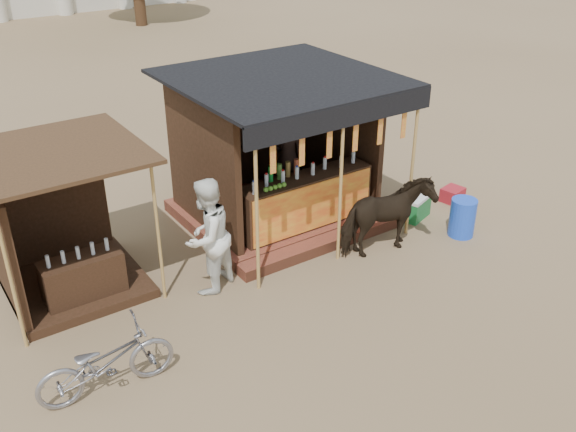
# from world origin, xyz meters

# --- Properties ---
(ground) EXTENTS (120.00, 120.00, 0.00)m
(ground) POSITION_xyz_m (0.00, 0.00, 0.00)
(ground) COLOR #846B4C
(ground) RESTS_ON ground
(main_stall) EXTENTS (3.60, 3.61, 2.78)m
(main_stall) POSITION_xyz_m (1.02, 3.36, 1.03)
(main_stall) COLOR brown
(main_stall) RESTS_ON ground
(secondary_stall) EXTENTS (2.40, 2.40, 2.38)m
(secondary_stall) POSITION_xyz_m (-3.17, 3.24, 0.85)
(secondary_stall) COLOR #392014
(secondary_stall) RESTS_ON ground
(cow) EXTENTS (1.68, 0.91, 1.36)m
(cow) POSITION_xyz_m (1.80, 1.25, 0.68)
(cow) COLOR black
(cow) RESTS_ON ground
(motorbike) EXTENTS (1.79, 0.74, 0.92)m
(motorbike) POSITION_xyz_m (-3.40, 0.65, 0.46)
(motorbike) COLOR gray
(motorbike) RESTS_ON ground
(bystander) EXTENTS (1.14, 1.04, 1.89)m
(bystander) POSITION_xyz_m (-1.23, 1.99, 0.94)
(bystander) COLOR white
(bystander) RESTS_ON ground
(blue_barrel) EXTENTS (0.59, 0.59, 0.71)m
(blue_barrel) POSITION_xyz_m (3.37, 0.94, 0.36)
(blue_barrel) COLOR blue
(blue_barrel) RESTS_ON ground
(red_crate) EXTENTS (0.49, 0.44, 0.28)m
(red_crate) POSITION_xyz_m (4.29, 2.00, 0.14)
(red_crate) COLOR maroon
(red_crate) RESTS_ON ground
(cooler) EXTENTS (0.75, 0.63, 0.46)m
(cooler) POSITION_xyz_m (3.15, 1.93, 0.23)
(cooler) COLOR #197233
(cooler) RESTS_ON ground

